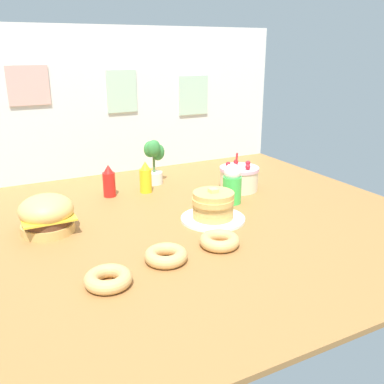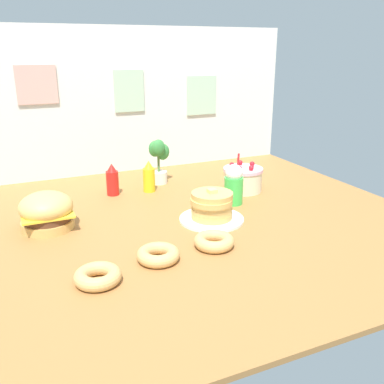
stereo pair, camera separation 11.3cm
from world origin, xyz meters
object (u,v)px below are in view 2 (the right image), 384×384
at_px(layer_cake, 243,179).
at_px(cream_soda_cup, 234,184).
at_px(pancake_stack, 212,208).
at_px(potted_plant, 159,159).
at_px(donut_chocolate, 158,254).
at_px(donut_pink_glaze, 98,276).
at_px(donut_vanilla, 214,241).
at_px(ketchup_bottle, 112,180).
at_px(mustard_bottle, 149,177).
at_px(burger, 47,211).

distance_m(layer_cake, cream_soda_cup, 0.23).
bearing_deg(pancake_stack, cream_soda_cup, 37.85).
xyz_separation_m(cream_soda_cup, potted_plant, (-0.23, 0.49, 0.04)).
bearing_deg(donut_chocolate, donut_pink_glaze, -164.79).
bearing_deg(donut_chocolate, donut_vanilla, 4.38).
relative_size(donut_pink_glaze, donut_vanilla, 1.00).
distance_m(ketchup_bottle, potted_plant, 0.33).
height_order(pancake_stack, layer_cake, layer_cake).
relative_size(layer_cake, mustard_bottle, 1.25).
distance_m(donut_chocolate, potted_plant, 0.99).
relative_size(burger, cream_soda_cup, 0.88).
relative_size(ketchup_bottle, donut_vanilla, 1.08).
bearing_deg(cream_soda_cup, burger, 176.30).
bearing_deg(donut_chocolate, pancake_stack, 37.02).
distance_m(pancake_stack, ketchup_bottle, 0.64).
bearing_deg(mustard_bottle, pancake_stack, -76.34).
bearing_deg(burger, donut_pink_glaze, -79.70).
bearing_deg(donut_chocolate, ketchup_bottle, 87.60).
distance_m(ketchup_bottle, donut_chocolate, 0.82).
xyz_separation_m(cream_soda_cup, donut_pink_glaze, (-0.81, -0.50, -0.08)).
relative_size(layer_cake, ketchup_bottle, 1.25).
bearing_deg(donut_chocolate, burger, 125.07).
relative_size(cream_soda_cup, donut_pink_glaze, 1.61).
relative_size(donut_chocolate, donut_vanilla, 1.00).
height_order(pancake_stack, mustard_bottle, mustard_bottle).
distance_m(burger, pancake_stack, 0.74).
distance_m(donut_pink_glaze, donut_vanilla, 0.50).
distance_m(pancake_stack, donut_vanilla, 0.28).
bearing_deg(donut_vanilla, potted_plant, 84.05).
bearing_deg(mustard_bottle, donut_chocolate, -106.39).
distance_m(cream_soda_cup, donut_pink_glaze, 0.95).
xyz_separation_m(pancake_stack, mustard_bottle, (-0.13, 0.52, 0.02)).
xyz_separation_m(pancake_stack, cream_soda_cup, (0.20, 0.16, 0.04)).
bearing_deg(mustard_bottle, donut_vanilla, -89.18).
relative_size(burger, ketchup_bottle, 1.33).
bearing_deg(layer_cake, cream_soda_cup, -132.71).
relative_size(donut_chocolate, potted_plant, 0.61).
distance_m(burger, donut_vanilla, 0.76).
distance_m(layer_cake, ketchup_bottle, 0.72).
bearing_deg(potted_plant, donut_chocolate, -110.22).
height_order(pancake_stack, potted_plant, potted_plant).
height_order(ketchup_bottle, donut_vanilla, ketchup_bottle).
distance_m(burger, donut_chocolate, 0.60).
height_order(ketchup_bottle, mustard_bottle, same).
xyz_separation_m(ketchup_bottle, donut_vanilla, (0.21, -0.80, -0.06)).
distance_m(burger, mustard_bottle, 0.66).
height_order(burger, donut_pink_glaze, burger).
relative_size(burger, donut_chocolate, 1.43).
bearing_deg(pancake_stack, donut_chocolate, -142.98).
xyz_separation_m(pancake_stack, donut_pink_glaze, (-0.60, -0.34, -0.03)).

